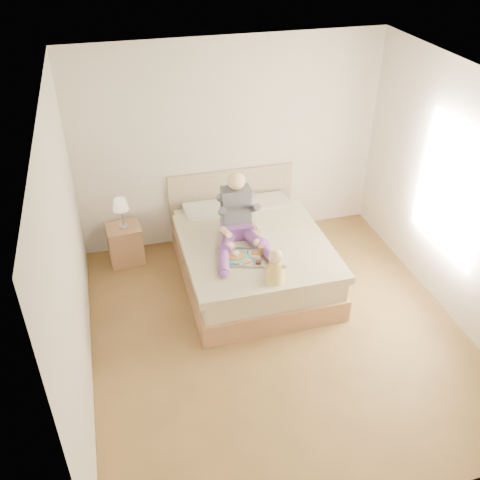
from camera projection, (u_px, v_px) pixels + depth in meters
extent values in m
cube|color=brown|center=(277.00, 332.00, 5.91)|extent=(4.00, 4.20, 0.01)
cube|color=silver|center=(290.00, 91.00, 4.42)|extent=(4.00, 4.20, 0.02)
cube|color=silver|center=(230.00, 144.00, 6.86)|extent=(4.00, 0.02, 2.70)
cube|color=silver|center=(386.00, 395.00, 3.47)|extent=(4.00, 0.02, 2.70)
cube|color=silver|center=(69.00, 260.00, 4.74)|extent=(0.02, 4.20, 2.70)
cube|color=silver|center=(464.00, 202.00, 5.59)|extent=(0.02, 4.20, 2.70)
cube|color=white|center=(452.00, 190.00, 5.72)|extent=(0.02, 1.30, 1.60)
cube|color=#FFFAD1|center=(452.00, 190.00, 5.72)|extent=(0.01, 1.18, 1.48)
cube|color=#906543|center=(252.00, 269.00, 6.65)|extent=(1.68, 2.13, 0.28)
cube|color=#C1B290|center=(252.00, 251.00, 6.51)|extent=(1.60, 2.05, 0.24)
cube|color=#C1B290|center=(256.00, 247.00, 6.30)|extent=(1.70, 1.80, 0.09)
cube|color=beige|center=(209.00, 212.00, 6.92)|extent=(0.62, 0.40, 0.14)
cube|color=beige|center=(265.00, 205.00, 7.09)|extent=(0.62, 0.40, 0.14)
cube|color=gray|center=(231.00, 202.00, 7.32)|extent=(1.70, 0.08, 1.00)
cube|color=#906543|center=(125.00, 244.00, 6.90)|extent=(0.45, 0.41, 0.52)
cylinder|color=#AFB2B6|center=(123.00, 226.00, 6.74)|extent=(0.11, 0.11, 0.04)
cylinder|color=#AFB2B6|center=(122.00, 217.00, 6.67)|extent=(0.02, 0.02, 0.22)
cone|color=beige|center=(120.00, 205.00, 6.57)|extent=(0.20, 0.20, 0.14)
cube|color=#673586|center=(237.00, 229.00, 6.38)|extent=(0.37, 0.30, 0.17)
cube|color=#3E3F47|center=(236.00, 206.00, 6.27)|extent=(0.35, 0.23, 0.45)
sphere|color=beige|center=(236.00, 181.00, 6.06)|extent=(0.21, 0.21, 0.21)
cylinder|color=#673586|center=(228.00, 241.00, 6.18)|extent=(0.32, 0.50, 0.21)
cylinder|color=#673586|center=(224.00, 261.00, 5.87)|extent=(0.21, 0.45, 0.12)
sphere|color=#673586|center=(224.00, 274.00, 5.70)|extent=(0.10, 0.10, 0.10)
cylinder|color=#3E3F47|center=(222.00, 211.00, 6.12)|extent=(0.13, 0.29, 0.23)
cylinder|color=beige|center=(226.00, 232.00, 6.07)|extent=(0.08, 0.29, 0.15)
sphere|color=beige|center=(231.00, 245.00, 6.01)|extent=(0.08, 0.08, 0.08)
cylinder|color=#673586|center=(253.00, 239.00, 6.23)|extent=(0.28, 0.51, 0.21)
cylinder|color=#673586|center=(270.00, 256.00, 5.96)|extent=(0.17, 0.44, 0.12)
sphere|color=#673586|center=(278.00, 267.00, 5.81)|extent=(0.10, 0.10, 0.10)
cylinder|color=#3E3F47|center=(254.00, 208.00, 6.18)|extent=(0.10, 0.28, 0.23)
cylinder|color=beige|center=(257.00, 229.00, 6.13)|extent=(0.12, 0.30, 0.15)
sphere|color=beige|center=(257.00, 242.00, 6.06)|extent=(0.08, 0.08, 0.08)
cube|color=#AFB2B6|center=(244.00, 258.00, 6.02)|extent=(0.56, 0.49, 0.01)
cylinder|color=#3EB4B0|center=(236.00, 257.00, 6.02)|extent=(0.28, 0.28, 0.02)
cylinder|color=#D08F45|center=(236.00, 255.00, 6.01)|extent=(0.18, 0.18, 0.02)
cylinder|color=white|center=(231.00, 247.00, 6.11)|extent=(0.08, 0.08, 0.09)
torus|color=white|center=(235.00, 247.00, 6.10)|extent=(0.03, 0.06, 0.06)
cylinder|color=#99744B|center=(231.00, 244.00, 6.08)|extent=(0.07, 0.07, 0.01)
cylinder|color=white|center=(255.00, 254.00, 6.07)|extent=(0.15, 0.15, 0.01)
cube|color=#D08F45|center=(255.00, 253.00, 6.06)|extent=(0.11, 0.10, 0.02)
cylinder|color=white|center=(246.00, 263.00, 5.92)|extent=(0.15, 0.15, 0.01)
ellipsoid|color=red|center=(248.00, 262.00, 5.91)|extent=(0.04, 0.03, 0.01)
cylinder|color=white|center=(261.00, 251.00, 6.03)|extent=(0.07, 0.07, 0.12)
cylinder|color=orange|center=(261.00, 251.00, 6.03)|extent=(0.07, 0.07, 0.12)
cylinder|color=white|center=(258.00, 262.00, 5.91)|extent=(0.07, 0.07, 0.04)
cylinder|color=#421E09|center=(258.00, 262.00, 5.91)|extent=(0.06, 0.06, 0.03)
cone|color=gold|center=(275.00, 271.00, 5.63)|extent=(0.23, 0.23, 0.25)
sphere|color=beige|center=(276.00, 257.00, 5.53)|extent=(0.15, 0.15, 0.15)
cylinder|color=beige|center=(270.00, 270.00, 5.77)|extent=(0.11, 0.18, 0.06)
sphere|color=beige|center=(269.00, 266.00, 5.84)|extent=(0.05, 0.05, 0.05)
cylinder|color=beige|center=(267.00, 267.00, 5.61)|extent=(0.10, 0.13, 0.11)
cylinder|color=beige|center=(278.00, 270.00, 5.77)|extent=(0.07, 0.18, 0.06)
sphere|color=beige|center=(277.00, 266.00, 5.84)|extent=(0.05, 0.05, 0.05)
cylinder|color=beige|center=(284.00, 266.00, 5.61)|extent=(0.05, 0.13, 0.11)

